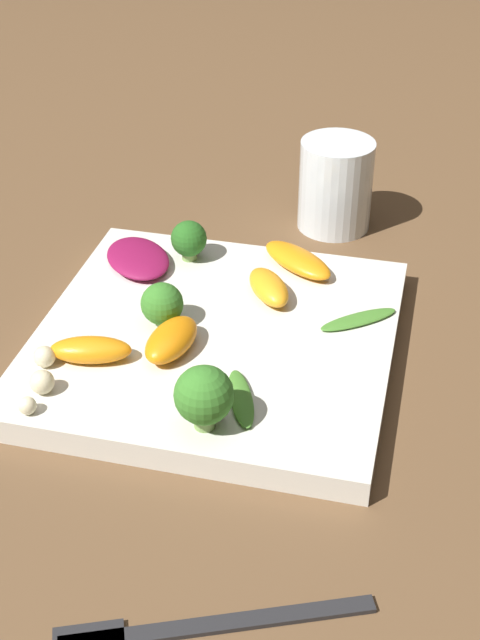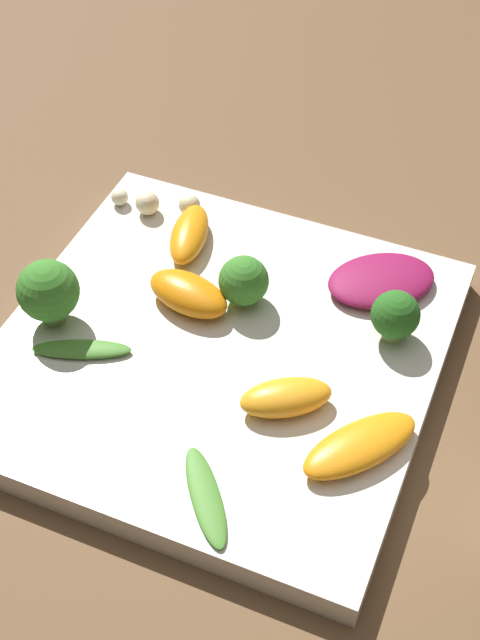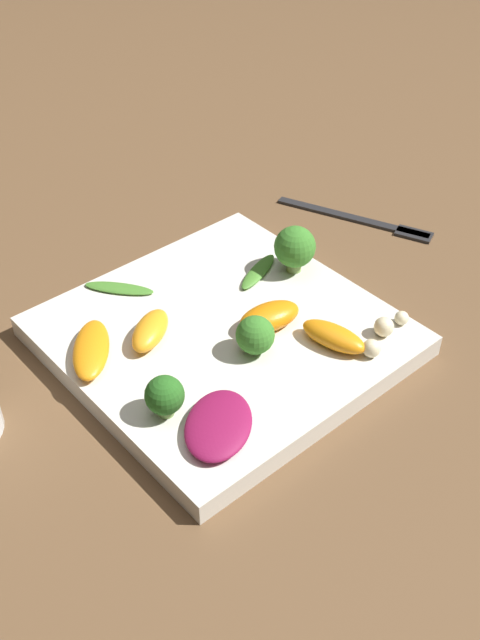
{
  "view_description": "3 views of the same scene",
  "coord_description": "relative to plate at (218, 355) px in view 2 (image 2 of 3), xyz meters",
  "views": [
    {
      "loc": [
        -0.16,
        0.57,
        0.44
      ],
      "look_at": [
        -0.02,
        -0.01,
        0.03
      ],
      "focal_mm": 50.0,
      "sensor_mm": 36.0,
      "label": 1
    },
    {
      "loc": [
        -0.36,
        -0.16,
        0.47
      ],
      "look_at": [
        0.02,
        -0.01,
        0.03
      ],
      "focal_mm": 50.0,
      "sensor_mm": 36.0,
      "label": 2
    },
    {
      "loc": [
        0.41,
        -0.34,
        0.47
      ],
      "look_at": [
        0.02,
        0.01,
        0.04
      ],
      "focal_mm": 42.0,
      "sensor_mm": 36.0,
      "label": 3
    }
  ],
  "objects": [
    {
      "name": "arugula_sprig_0",
      "position": [
        -0.04,
        0.08,
        0.01
      ],
      "size": [
        0.04,
        0.07,
        0.01
      ],
      "color": "#47842D",
      "rests_on": "plate"
    },
    {
      "name": "arugula_sprig_1",
      "position": [
        -0.11,
        -0.04,
        0.01
      ],
      "size": [
        0.07,
        0.06,
        0.0
      ],
      "color": "#47842D",
      "rests_on": "plate"
    },
    {
      "name": "ground_plane",
      "position": [
        0.0,
        0.0,
        -0.01
      ],
      "size": [
        2.4,
        2.4,
        0.0
      ],
      "primitive_type": "plane",
      "color": "brown"
    },
    {
      "name": "plate",
      "position": [
        0.0,
        0.0,
        0.0
      ],
      "size": [
        0.29,
        0.29,
        0.02
      ],
      "color": "silver",
      "rests_on": "ground_plane"
    },
    {
      "name": "broccoli_floret_2",
      "position": [
        -0.02,
        0.11,
        0.04
      ],
      "size": [
        0.04,
        0.04,
        0.05
      ],
      "color": "#7A9E51",
      "rests_on": "plate"
    },
    {
      "name": "macadamia_nut_0",
      "position": [
        0.12,
        0.07,
        0.02
      ],
      "size": [
        0.02,
        0.02,
        0.02
      ],
      "color": "beige",
      "rests_on": "plate"
    },
    {
      "name": "macadamia_nut_1",
      "position": [
        0.1,
        0.1,
        0.02
      ],
      "size": [
        0.02,
        0.02,
        0.02
      ],
      "color": "beige",
      "rests_on": "plate"
    },
    {
      "name": "orange_segment_2",
      "position": [
        -0.05,
        -0.11,
        0.02
      ],
      "size": [
        0.08,
        0.07,
        0.02
      ],
      "color": "orange",
      "rests_on": "plate"
    },
    {
      "name": "macadamia_nut_2",
      "position": [
        0.1,
        0.13,
        0.02
      ],
      "size": [
        0.01,
        0.01,
        0.01
      ],
      "color": "beige",
      "rests_on": "plate"
    },
    {
      "name": "orange_segment_1",
      "position": [
        0.08,
        0.06,
        0.02
      ],
      "size": [
        0.07,
        0.04,
        0.02
      ],
      "color": "orange",
      "rests_on": "plate"
    },
    {
      "name": "broccoli_floret_0",
      "position": [
        0.05,
        -0.1,
        0.03
      ],
      "size": [
        0.03,
        0.03,
        0.04
      ],
      "color": "#7A9E51",
      "rests_on": "plate"
    },
    {
      "name": "radicchio_leaf_0",
      "position": [
        0.09,
        -0.08,
        0.02
      ],
      "size": [
        0.09,
        0.09,
        0.01
      ],
      "color": "maroon",
      "rests_on": "plate"
    },
    {
      "name": "orange_segment_3",
      "position": [
        -0.03,
        -0.06,
        0.02
      ],
      "size": [
        0.06,
        0.06,
        0.02
      ],
      "color": "orange",
      "rests_on": "plate"
    },
    {
      "name": "broccoli_floret_1",
      "position": [
        0.04,
        0.0,
        0.03
      ],
      "size": [
        0.03,
        0.03,
        0.04
      ],
      "color": "#84AD5B",
      "rests_on": "plate"
    },
    {
      "name": "orange_segment_0",
      "position": [
        0.03,
        0.03,
        0.02
      ],
      "size": [
        0.04,
        0.07,
        0.02
      ],
      "color": "orange",
      "rests_on": "plate"
    }
  ]
}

